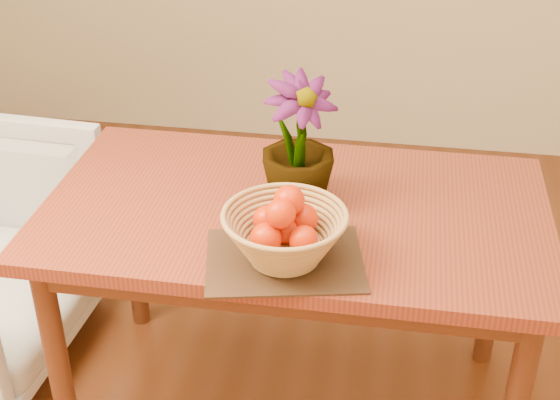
# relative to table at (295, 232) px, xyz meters

# --- Properties ---
(table) EXTENTS (1.40, 0.80, 0.75)m
(table) POSITION_rel_table_xyz_m (0.00, 0.00, 0.00)
(table) COLOR maroon
(table) RESTS_ON floor
(placemat) EXTENTS (0.44, 0.37, 0.01)m
(placemat) POSITION_rel_table_xyz_m (0.01, -0.27, 0.09)
(placemat) COLOR #3E2616
(placemat) RESTS_ON table
(wicker_basket) EXTENTS (0.31, 0.31, 0.13)m
(wicker_basket) POSITION_rel_table_xyz_m (0.01, -0.27, 0.16)
(wicker_basket) COLOR #B5864B
(wicker_basket) RESTS_ON placemat
(orange_pile) EXTENTS (0.17, 0.18, 0.14)m
(orange_pile) POSITION_rel_table_xyz_m (0.01, -0.27, 0.20)
(orange_pile) COLOR red
(orange_pile) RESTS_ON wicker_basket
(potted_plant) EXTENTS (0.29, 0.29, 0.37)m
(potted_plant) POSITION_rel_table_xyz_m (0.00, 0.02, 0.27)
(potted_plant) COLOR #194814
(potted_plant) RESTS_ON table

